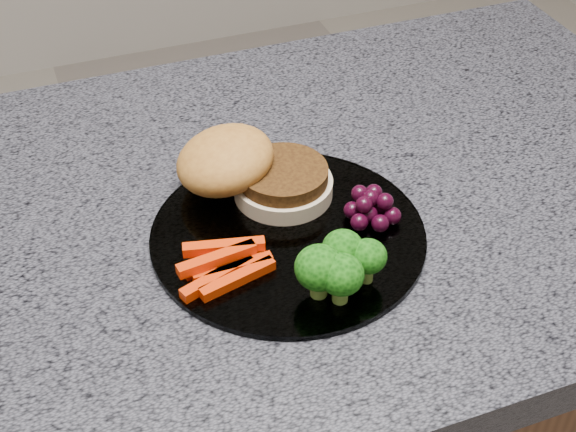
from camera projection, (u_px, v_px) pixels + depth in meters
name	position (u px, v px, depth m)	size (l,w,h in m)	color
countertop	(172.00, 237.00, 0.79)	(1.20, 0.60, 0.04)	#4D4D57
plate	(288.00, 235.00, 0.76)	(0.26, 0.26, 0.01)	white
burger	(246.00, 172.00, 0.79)	(0.18, 0.16, 0.05)	#C9B08D
carrot_sticks	(225.00, 265.00, 0.71)	(0.09, 0.06, 0.02)	red
broccoli	(339.00, 264.00, 0.68)	(0.08, 0.07, 0.05)	olive
grape_bunch	(371.00, 207.00, 0.76)	(0.05, 0.05, 0.03)	black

